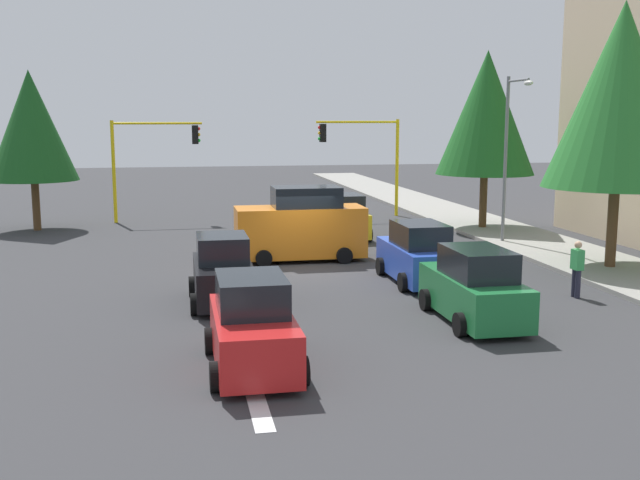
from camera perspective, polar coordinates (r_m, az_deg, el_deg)
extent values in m
plane|color=#353538|center=(26.15, -1.10, -2.36)|extent=(120.00, 120.00, 0.00)
cube|color=gray|center=(34.09, 15.07, 0.17)|extent=(80.00, 4.00, 0.15)
cube|color=silver|center=(14.03, -4.70, -12.73)|extent=(2.20, 0.36, 0.01)
cone|color=silver|center=(15.23, -5.24, -10.92)|extent=(0.01, 1.10, 1.10)
cylinder|color=yellow|center=(39.46, -15.52, 5.04)|extent=(0.18, 0.18, 5.21)
cylinder|color=yellow|center=(39.25, -12.36, 8.73)|extent=(0.12, 4.50, 0.12)
cube|color=black|center=(39.26, -9.55, 7.96)|extent=(0.36, 0.32, 0.96)
sphere|color=red|center=(39.26, -9.29, 8.41)|extent=(0.18, 0.18, 0.18)
sphere|color=yellow|center=(39.27, -9.28, 7.97)|extent=(0.18, 0.18, 0.18)
sphere|color=green|center=(39.28, -9.27, 7.53)|extent=(0.18, 0.18, 0.18)
cylinder|color=yellow|center=(41.08, 5.92, 5.52)|extent=(0.18, 0.18, 5.27)
cylinder|color=yellow|center=(40.40, 2.88, 9.02)|extent=(0.12, 4.50, 0.12)
cube|color=black|center=(40.00, 0.22, 8.20)|extent=(0.36, 0.32, 0.96)
sphere|color=red|center=(39.96, -0.04, 8.63)|extent=(0.18, 0.18, 0.18)
sphere|color=yellow|center=(39.97, -0.04, 8.20)|extent=(0.18, 0.18, 0.18)
sphere|color=green|center=(39.97, -0.04, 7.77)|extent=(0.18, 0.18, 0.18)
cylinder|color=slate|center=(32.28, 14.01, 5.84)|extent=(0.14, 0.14, 7.00)
cylinder|color=slate|center=(31.46, 14.95, 11.74)|extent=(1.80, 0.10, 0.10)
ellipsoid|color=silver|center=(30.64, 15.68, 11.51)|extent=(0.56, 0.28, 0.20)
cylinder|color=brown|center=(36.41, 12.40, 3.00)|extent=(0.36, 0.36, 2.88)
cone|color=#1E6023|center=(36.21, 12.62, 9.49)|extent=(4.61, 4.61, 5.76)
cylinder|color=brown|center=(38.04, -20.93, 2.64)|extent=(0.36, 0.36, 2.58)
cone|color=#19511E|center=(37.83, -21.25, 8.18)|extent=(4.13, 4.13, 5.17)
cylinder|color=brown|center=(27.83, 21.48, 0.97)|extent=(0.36, 0.36, 3.13)
cone|color=#28752D|center=(27.60, 22.03, 10.24)|extent=(5.00, 5.00, 6.26)
cube|color=orange|center=(27.92, -1.55, 0.66)|extent=(1.90, 4.80, 1.85)
cube|color=black|center=(27.80, -1.07, 3.33)|extent=(1.67, 2.50, 0.76)
cylinder|color=black|center=(26.86, -4.32, -1.42)|extent=(0.20, 0.60, 0.60)
cylinder|color=black|center=(28.84, -4.78, -0.69)|extent=(0.20, 0.60, 0.60)
cylinder|color=black|center=(27.35, 1.88, -1.20)|extent=(0.20, 0.60, 0.60)
cylinder|color=black|center=(29.30, 1.01, -0.50)|extent=(0.20, 0.60, 0.60)
cube|color=#1E7238|center=(19.94, 11.66, -4.18)|extent=(4.16, 1.60, 1.05)
cube|color=black|center=(19.56, 11.98, -1.73)|extent=(2.16, 1.41, 0.76)
cylinder|color=black|center=(20.90, 8.08, -4.56)|extent=(0.60, 0.20, 0.60)
cylinder|color=black|center=(21.51, 12.44, -4.29)|extent=(0.60, 0.20, 0.60)
cylinder|color=black|center=(18.56, 10.68, -6.39)|extent=(0.60, 0.20, 0.60)
cylinder|color=black|center=(19.24, 15.48, -6.01)|extent=(0.60, 0.20, 0.60)
cube|color=red|center=(15.92, -5.16, -7.44)|extent=(3.90, 1.62, 1.05)
cube|color=black|center=(15.87, -5.28, -4.11)|extent=(2.03, 1.43, 0.76)
cylinder|color=black|center=(15.01, -1.31, -10.01)|extent=(0.60, 0.20, 0.60)
cylinder|color=black|center=(14.83, -8.06, -10.34)|extent=(0.60, 0.20, 0.60)
cylinder|color=black|center=(17.28, -2.66, -7.41)|extent=(0.60, 0.20, 0.60)
cylinder|color=black|center=(17.13, -8.48, -7.66)|extent=(0.60, 0.20, 0.60)
cube|color=black|center=(21.52, -7.42, -3.07)|extent=(3.61, 1.61, 1.05)
cube|color=black|center=(21.53, -7.50, -0.62)|extent=(1.88, 1.42, 0.76)
cylinder|color=black|center=(20.59, -4.80, -4.70)|extent=(0.60, 0.20, 0.60)
cylinder|color=black|center=(20.49, -9.63, -4.87)|extent=(0.60, 0.20, 0.60)
cylinder|color=black|center=(22.76, -5.40, -3.37)|extent=(0.60, 0.20, 0.60)
cylinder|color=black|center=(22.67, -9.77, -3.51)|extent=(0.60, 0.20, 0.60)
cube|color=yellow|center=(33.32, 1.83, 1.35)|extent=(3.83, 1.62, 1.05)
cube|color=black|center=(33.03, 1.91, 2.86)|extent=(1.99, 1.42, 0.76)
cylinder|color=black|center=(34.35, -0.03, 0.94)|extent=(0.60, 0.20, 0.60)
cylinder|color=black|center=(34.72, 2.79, 1.01)|extent=(0.60, 0.20, 0.60)
cylinder|color=black|center=(32.05, 0.77, 0.34)|extent=(0.60, 0.20, 0.60)
cylinder|color=black|center=(32.44, 3.78, 0.43)|extent=(0.60, 0.20, 0.60)
cube|color=blue|center=(24.41, 7.47, -1.61)|extent=(4.14, 1.64, 1.05)
cube|color=black|center=(24.07, 7.67, 0.41)|extent=(2.15, 1.44, 0.76)
cylinder|color=black|center=(25.44, 4.66, -2.02)|extent=(0.60, 0.20, 0.60)
cylinder|color=black|center=(25.96, 8.40, -1.86)|extent=(0.60, 0.20, 0.60)
cylinder|color=black|center=(23.03, 6.37, -3.24)|extent=(0.60, 0.20, 0.60)
cylinder|color=black|center=(23.60, 10.46, -3.03)|extent=(0.60, 0.20, 0.60)
cylinder|color=#262638|center=(23.34, 19.15, -3.22)|extent=(0.16, 0.16, 0.85)
cylinder|color=#262638|center=(23.51, 18.91, -3.12)|extent=(0.16, 0.16, 0.85)
cube|color=green|center=(23.28, 19.12, -1.42)|extent=(0.40, 0.24, 0.60)
sphere|color=tan|center=(23.21, 19.18, -0.36)|extent=(0.22, 0.22, 0.22)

